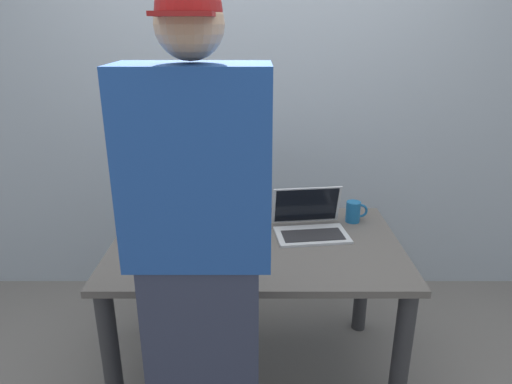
# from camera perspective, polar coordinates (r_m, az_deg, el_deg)

# --- Properties ---
(ground_plane) EXTENTS (8.00, 8.00, 0.00)m
(ground_plane) POSITION_cam_1_polar(r_m,az_deg,el_deg) (2.57, 0.03, -21.32)
(ground_plane) COLOR slate
(ground_plane) RESTS_ON ground
(desk) EXTENTS (1.34, 0.84, 0.75)m
(desk) POSITION_cam_1_polar(r_m,az_deg,el_deg) (2.22, 0.03, -9.42)
(desk) COLOR #56514C
(desk) RESTS_ON ground
(laptop) EXTENTS (0.37, 0.31, 0.21)m
(laptop) POSITION_cam_1_polar(r_m,az_deg,el_deg) (2.25, 6.74, -3.84)
(laptop) COLOR #B7BABC
(laptop) RESTS_ON desk
(beer_bottle_amber) EXTENTS (0.07, 0.07, 0.29)m
(beer_bottle_amber) POSITION_cam_1_polar(r_m,az_deg,el_deg) (2.35, -4.42, -1.10)
(beer_bottle_amber) COLOR #333333
(beer_bottle_amber) RESTS_ON desk
(beer_bottle_dark) EXTENTS (0.08, 0.08, 0.32)m
(beer_bottle_dark) POSITION_cam_1_polar(r_m,az_deg,el_deg) (2.28, -9.01, -1.65)
(beer_bottle_dark) COLOR brown
(beer_bottle_dark) RESTS_ON desk
(beer_bottle_brown) EXTENTS (0.07, 0.07, 0.28)m
(beer_bottle_brown) POSITION_cam_1_polar(r_m,az_deg,el_deg) (2.31, -7.17, -1.68)
(beer_bottle_brown) COLOR #472B14
(beer_bottle_brown) RESTS_ON desk
(person_figure) EXTENTS (0.46, 0.28, 1.83)m
(person_figure) POSITION_cam_1_polar(r_m,az_deg,el_deg) (1.56, -6.79, -10.28)
(person_figure) COLOR #2D3347
(person_figure) RESTS_ON ground
(coffee_mug) EXTENTS (0.11, 0.07, 0.11)m
(coffee_mug) POSITION_cam_1_polar(r_m,az_deg,el_deg) (2.40, 12.10, -2.40)
(coffee_mug) COLOR #19598C
(coffee_mug) RESTS_ON desk
(back_wall) EXTENTS (6.00, 0.10, 2.60)m
(back_wall) POSITION_cam_1_polar(r_m,az_deg,el_deg) (2.89, 0.01, 12.13)
(back_wall) COLOR #99A3AD
(back_wall) RESTS_ON ground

